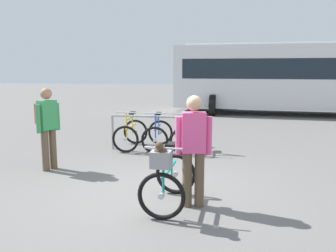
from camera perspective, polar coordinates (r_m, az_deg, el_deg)
The scene contains 9 objects.
ground_plane at distance 5.90m, azimuth -2.26°, elevation -10.67°, with size 80.00×80.00×0.00m, color #605E5B.
bike_rack_rail at distance 8.61m, azimuth -1.23°, elevation 0.11°, with size 2.51×0.18×0.88m.
racked_bike_yellow at distance 9.00m, azimuth -6.06°, elevation -1.27°, with size 0.70×1.11×0.97m.
racked_bike_blue at distance 8.85m, azimuth -1.68°, elevation -1.41°, with size 0.66×1.09×0.97m.
racked_bike_black at distance 8.74m, azimuth 2.83°, elevation -1.55°, with size 0.68×1.13×0.98m.
featured_bicycle at distance 5.09m, azimuth -0.10°, elevation -8.17°, with size 0.76×1.23×1.09m.
person_with_featured_bike at distance 5.09m, azimuth 4.17°, elevation -3.28°, with size 0.53×0.24×1.64m.
pedestrian_with_backpack at distance 7.35m, azimuth -19.00°, elevation 0.38°, with size 0.43×0.48×1.64m.
bus_distant at distance 16.48m, azimuth 19.26°, elevation 7.86°, with size 10.23×4.21×3.08m.
Camera 1 is at (0.85, -5.48, 2.02)m, focal length 37.62 mm.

